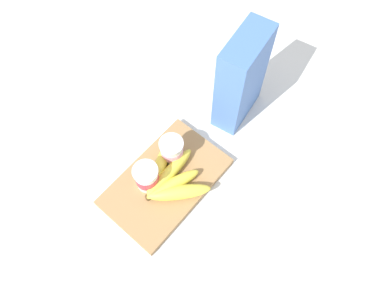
{
  "coord_description": "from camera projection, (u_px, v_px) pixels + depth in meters",
  "views": [
    {
      "loc": [
        -0.23,
        -0.29,
        0.92
      ],
      "look_at": [
        0.11,
        0.0,
        0.07
      ],
      "focal_mm": 33.18,
      "sensor_mm": 36.0,
      "label": 1
    }
  ],
  "objects": [
    {
      "name": "cutting_board",
      "position": [
        166.0,
        182.0,
        0.97
      ],
      "size": [
        0.34,
        0.21,
        0.02
      ],
      "primitive_type": "cube",
      "color": "#A37A4C",
      "rests_on": "ground_plane"
    },
    {
      "name": "cereal_box",
      "position": [
        241.0,
        79.0,
        0.96
      ],
      "size": [
        0.18,
        0.1,
        0.3
      ],
      "primitive_type": "cube",
      "rotation": [
        0.0,
        0.0,
        0.15
      ],
      "color": "#4770B7",
      "rests_on": "ground_plane"
    },
    {
      "name": "yogurt_cup_back",
      "position": [
        172.0,
        150.0,
        0.96
      ],
      "size": [
        0.07,
        0.07,
        0.08
      ],
      "color": "white",
      "rests_on": "cutting_board"
    },
    {
      "name": "yogurt_cup_front",
      "position": [
        147.0,
        177.0,
        0.92
      ],
      "size": [
        0.07,
        0.07,
        0.08
      ],
      "color": "white",
      "rests_on": "cutting_board"
    },
    {
      "name": "ground_plane",
      "position": [
        166.0,
        183.0,
        0.98
      ],
      "size": [
        2.4,
        2.4,
        0.0
      ],
      "primitive_type": "plane",
      "color": "silver"
    },
    {
      "name": "banana_bunch",
      "position": [
        171.0,
        179.0,
        0.94
      ],
      "size": [
        0.19,
        0.21,
        0.04
      ],
      "color": "yellow",
      "rests_on": "cutting_board"
    }
  ]
}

